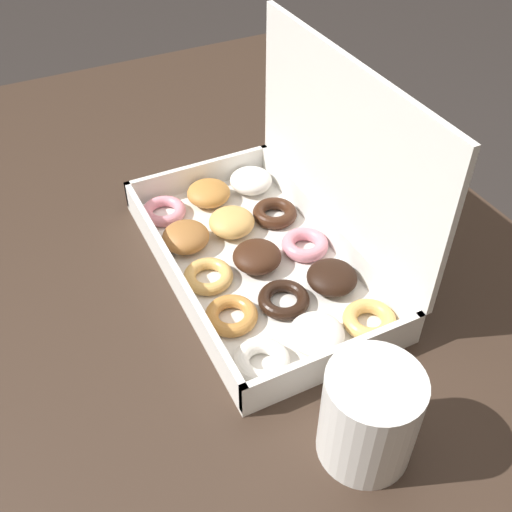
# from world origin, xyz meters

# --- Properties ---
(ground_plane) EXTENTS (8.00, 8.00, 0.00)m
(ground_plane) POSITION_xyz_m (0.00, 0.00, 0.00)
(ground_plane) COLOR #2D2826
(dining_table) EXTENTS (1.28, 0.78, 0.71)m
(dining_table) POSITION_xyz_m (0.00, 0.00, 0.62)
(dining_table) COLOR #38281E
(dining_table) RESTS_ON ground_plane
(donut_box) EXTENTS (0.39, 0.23, 0.26)m
(donut_box) POSITION_xyz_m (0.03, 0.05, 0.76)
(donut_box) COLOR silver
(donut_box) RESTS_ON dining_table
(coffee_mug) EXTENTS (0.09, 0.09, 0.11)m
(coffee_mug) POSITION_xyz_m (0.31, -0.00, 0.76)
(coffee_mug) COLOR white
(coffee_mug) RESTS_ON dining_table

